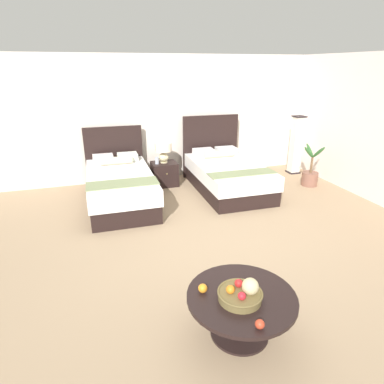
{
  "coord_description": "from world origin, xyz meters",
  "views": [
    {
      "loc": [
        -1.47,
        -3.79,
        2.31
      ],
      "look_at": [
        -0.1,
        0.54,
        0.56
      ],
      "focal_mm": 30.72,
      "sensor_mm": 36.0,
      "label": 1
    }
  ],
  "objects": [
    {
      "name": "loose_orange",
      "position": [
        -0.65,
        -1.52,
        0.47
      ],
      "size": [
        0.08,
        0.08,
        0.08
      ],
      "color": "orange",
      "rests_on": "coffee_table"
    },
    {
      "name": "ground_plane",
      "position": [
        0.0,
        0.0,
        -0.01
      ],
      "size": [
        10.33,
        9.82,
        0.02
      ],
      "primitive_type": "cube",
      "color": "#A08465"
    },
    {
      "name": "wall_back",
      "position": [
        0.0,
        3.11,
        1.27
      ],
      "size": [
        10.33,
        0.12,
        2.54
      ],
      "primitive_type": "cube",
      "color": "silver",
      "rests_on": "ground"
    },
    {
      "name": "potted_palm",
      "position": [
        2.77,
        1.59,
        0.23
      ],
      "size": [
        0.54,
        0.63,
        0.89
      ],
      "color": "brown",
      "rests_on": "ground"
    },
    {
      "name": "loose_apple",
      "position": [
        -0.38,
        -2.06,
        0.46
      ],
      "size": [
        0.08,
        0.08,
        0.08
      ],
      "color": "#BC3B24",
      "rests_on": "coffee_table"
    },
    {
      "name": "floor_lamp_corner",
      "position": [
        2.95,
        2.44,
        0.65
      ],
      "size": [
        0.25,
        0.25,
        1.29
      ],
      "color": "black",
      "rests_on": "ground"
    },
    {
      "name": "bed_near_window",
      "position": [
        -1.03,
        1.89,
        0.31
      ],
      "size": [
        1.16,
        2.22,
        1.19
      ],
      "color": "black",
      "rests_on": "ground"
    },
    {
      "name": "bed_near_corner",
      "position": [
        1.04,
        1.9,
        0.31
      ],
      "size": [
        1.25,
        2.12,
        1.33
      ],
      "color": "black",
      "rests_on": "ground"
    },
    {
      "name": "vase",
      "position": [
        -0.23,
        2.47,
        0.54
      ],
      "size": [
        0.08,
        0.08,
        0.13
      ],
      "color": "#B0B8C7",
      "rests_on": "nightstand"
    },
    {
      "name": "coffee_table",
      "position": [
        -0.34,
        -1.67,
        0.33
      ],
      "size": [
        0.97,
        0.97,
        0.43
      ],
      "color": "black",
      "rests_on": "ground"
    },
    {
      "name": "nightstand",
      "position": [
        -0.08,
        2.51,
        0.24
      ],
      "size": [
        0.5,
        0.47,
        0.48
      ],
      "color": "black",
      "rests_on": "ground"
    },
    {
      "name": "fruit_bowl",
      "position": [
        -0.37,
        -1.71,
        0.49
      ],
      "size": [
        0.39,
        0.39,
        0.21
      ],
      "color": "brown",
      "rests_on": "coffee_table"
    },
    {
      "name": "table_lamp",
      "position": [
        -0.08,
        2.53,
        0.74
      ],
      "size": [
        0.33,
        0.33,
        0.41
      ],
      "color": "beige",
      "rests_on": "nightstand"
    }
  ]
}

